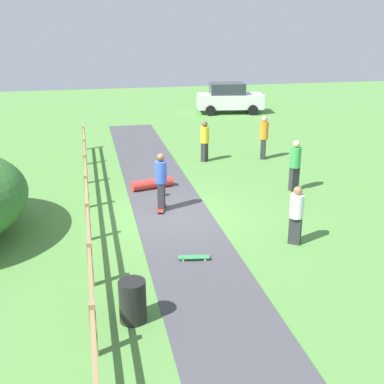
% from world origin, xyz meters
% --- Properties ---
extents(ground_plane, '(60.00, 60.00, 0.00)m').
position_xyz_m(ground_plane, '(0.00, 0.00, 0.00)').
color(ground_plane, '#568E42').
extents(asphalt_path, '(2.40, 28.00, 0.02)m').
position_xyz_m(asphalt_path, '(0.00, 0.00, 0.01)').
color(asphalt_path, '#47474C').
rests_on(asphalt_path, ground_plane).
extents(wooden_fence, '(0.12, 18.12, 1.10)m').
position_xyz_m(wooden_fence, '(-2.60, 0.00, 0.67)').
color(wooden_fence, '#997A51').
rests_on(wooden_fence, ground_plane).
extents(trash_bin, '(0.56, 0.56, 0.90)m').
position_xyz_m(trash_bin, '(-1.80, -5.46, 0.45)').
color(trash_bin, black).
rests_on(trash_bin, ground_plane).
extents(skater_riding, '(0.48, 0.82, 1.88)m').
position_xyz_m(skater_riding, '(-0.28, 0.49, 1.07)').
color(skater_riding, '#B23326').
rests_on(skater_riding, asphalt_path).
extents(skater_fallen, '(1.58, 1.35, 0.36)m').
position_xyz_m(skater_fallen, '(-0.26, 2.61, 0.20)').
color(skater_fallen, red).
rests_on(skater_fallen, asphalt_path).
extents(skateboard_loose, '(0.82, 0.33, 0.08)m').
position_xyz_m(skateboard_loose, '(-0.01, -3.12, 0.09)').
color(skateboard_loose, '#338C4C').
rests_on(skateboard_loose, asphalt_path).
extents(bystander_green, '(0.47, 0.47, 1.85)m').
position_xyz_m(bystander_green, '(4.66, 1.45, 1.03)').
color(bystander_green, '#2D2D33').
rests_on(bystander_green, ground_plane).
extents(bystander_orange, '(0.51, 0.51, 1.89)m').
position_xyz_m(bystander_orange, '(5.04, 5.70, 1.06)').
color(bystander_orange, '#2D2D33').
rests_on(bystander_orange, ground_plane).
extents(bystander_white, '(0.53, 0.53, 1.65)m').
position_xyz_m(bystander_white, '(2.91, -2.71, 0.91)').
color(bystander_white, '#2D2D33').
rests_on(bystander_white, ground_plane).
extents(bystander_yellow, '(0.53, 0.53, 1.75)m').
position_xyz_m(bystander_yellow, '(2.44, 5.86, 0.96)').
color(bystander_yellow, '#2D2D33').
rests_on(bystander_yellow, ground_plane).
extents(parked_car_white, '(4.40, 2.45, 1.92)m').
position_xyz_m(parked_car_white, '(6.69, 16.70, 0.96)').
color(parked_car_white, silver).
rests_on(parked_car_white, ground_plane).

